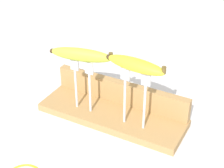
{
  "coord_description": "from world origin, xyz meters",
  "views": [
    {
      "loc": [
        0.42,
        -0.79,
        0.68
      ],
      "look_at": [
        0.0,
        0.0,
        0.12
      ],
      "focal_mm": 58.21,
      "sensor_mm": 36.0,
      "label": 1
    }
  ],
  "objects_px": {
    "fork_stand_right": "(135,94)",
    "fork_fallen_near": "(27,69)",
    "fork_stand_left": "(82,81)",
    "banana_raised_right": "(136,65)",
    "banana_raised_left": "(81,55)"
  },
  "relations": [
    {
      "from": "banana_raised_left",
      "to": "fork_stand_right",
      "type": "bearing_deg",
      "value": 0.01
    },
    {
      "from": "fork_fallen_near",
      "to": "fork_stand_left",
      "type": "bearing_deg",
      "value": -22.46
    },
    {
      "from": "banana_raised_left",
      "to": "fork_fallen_near",
      "type": "xyz_separation_m",
      "value": [
        -0.34,
        0.14,
        -0.21
      ]
    },
    {
      "from": "banana_raised_left",
      "to": "banana_raised_right",
      "type": "xyz_separation_m",
      "value": [
        0.17,
        0.0,
        0.01
      ]
    },
    {
      "from": "banana_raised_left",
      "to": "banana_raised_right",
      "type": "bearing_deg",
      "value": 0.01
    },
    {
      "from": "banana_raised_right",
      "to": "fork_fallen_near",
      "type": "distance_m",
      "value": 0.57
    },
    {
      "from": "banana_raised_right",
      "to": "fork_fallen_near",
      "type": "relative_size",
      "value": 1.15
    },
    {
      "from": "fork_stand_left",
      "to": "fork_stand_right",
      "type": "bearing_deg",
      "value": 0.0
    },
    {
      "from": "fork_stand_left",
      "to": "banana_raised_left",
      "type": "bearing_deg",
      "value": -167.75
    },
    {
      "from": "fork_stand_left",
      "to": "fork_fallen_near",
      "type": "distance_m",
      "value": 0.39
    },
    {
      "from": "banana_raised_right",
      "to": "fork_stand_left",
      "type": "bearing_deg",
      "value": -180.0
    },
    {
      "from": "fork_stand_left",
      "to": "banana_raised_left",
      "type": "relative_size",
      "value": 0.88
    },
    {
      "from": "fork_stand_right",
      "to": "fork_fallen_near",
      "type": "relative_size",
      "value": 1.18
    },
    {
      "from": "banana_raised_right",
      "to": "fork_fallen_near",
      "type": "height_order",
      "value": "banana_raised_right"
    },
    {
      "from": "fork_stand_left",
      "to": "fork_stand_right",
      "type": "height_order",
      "value": "fork_stand_right"
    }
  ]
}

